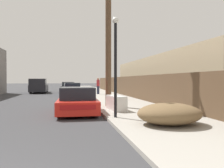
{
  "coord_description": "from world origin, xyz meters",
  "views": [
    {
      "loc": [
        1.66,
        -2.63,
        1.64
      ],
      "look_at": [
        4.11,
        9.45,
        1.42
      ],
      "focal_mm": 35.0,
      "sensor_mm": 36.0,
      "label": 1
    }
  ],
  "objects_px": {
    "discarded_fridge": "(116,103)",
    "parked_sports_car_red": "(78,101)",
    "brush_pile": "(169,114)",
    "street_lamp": "(115,58)",
    "pickup_truck": "(39,86)",
    "car_parked_far": "(69,88)",
    "car_parked_mid": "(72,90)",
    "utility_pole": "(108,28)",
    "pedestrian": "(98,86)"
  },
  "relations": [
    {
      "from": "discarded_fridge",
      "to": "car_parked_mid",
      "type": "relative_size",
      "value": 0.38
    },
    {
      "from": "car_parked_far",
      "to": "street_lamp",
      "type": "distance_m",
      "value": 20.99
    },
    {
      "from": "brush_pile",
      "to": "street_lamp",
      "type": "bearing_deg",
      "value": 130.58
    },
    {
      "from": "discarded_fridge",
      "to": "parked_sports_car_red",
      "type": "xyz_separation_m",
      "value": [
        -1.93,
        0.3,
        0.1
      ]
    },
    {
      "from": "utility_pole",
      "to": "pedestrian",
      "type": "relative_size",
      "value": 4.99
    },
    {
      "from": "car_parked_far",
      "to": "pedestrian",
      "type": "height_order",
      "value": "pedestrian"
    },
    {
      "from": "car_parked_mid",
      "to": "utility_pole",
      "type": "relative_size",
      "value": 0.52
    },
    {
      "from": "pickup_truck",
      "to": "utility_pole",
      "type": "xyz_separation_m",
      "value": [
        5.96,
        -16.49,
        3.76
      ]
    },
    {
      "from": "street_lamp",
      "to": "pickup_truck",
      "type": "bearing_deg",
      "value": 105.21
    },
    {
      "from": "pedestrian",
      "to": "pickup_truck",
      "type": "bearing_deg",
      "value": 141.66
    },
    {
      "from": "discarded_fridge",
      "to": "parked_sports_car_red",
      "type": "height_order",
      "value": "parked_sports_car_red"
    },
    {
      "from": "pedestrian",
      "to": "parked_sports_car_red",
      "type": "bearing_deg",
      "value": -102.44
    },
    {
      "from": "discarded_fridge",
      "to": "car_parked_far",
      "type": "bearing_deg",
      "value": 91.39
    },
    {
      "from": "car_parked_mid",
      "to": "car_parked_far",
      "type": "xyz_separation_m",
      "value": [
        -0.31,
        6.15,
        0.02
      ]
    },
    {
      "from": "car_parked_mid",
      "to": "car_parked_far",
      "type": "distance_m",
      "value": 6.15
    },
    {
      "from": "discarded_fridge",
      "to": "pickup_truck",
      "type": "distance_m",
      "value": 19.21
    },
    {
      "from": "parked_sports_car_red",
      "to": "utility_pole",
      "type": "bearing_deg",
      "value": 39.94
    },
    {
      "from": "street_lamp",
      "to": "car_parked_far",
      "type": "bearing_deg",
      "value": 94.97
    },
    {
      "from": "pickup_truck",
      "to": "utility_pole",
      "type": "relative_size",
      "value": 0.6
    },
    {
      "from": "pickup_truck",
      "to": "brush_pile",
      "type": "relative_size",
      "value": 2.39
    },
    {
      "from": "car_parked_mid",
      "to": "parked_sports_car_red",
      "type": "bearing_deg",
      "value": -92.97
    },
    {
      "from": "utility_pole",
      "to": "street_lamp",
      "type": "bearing_deg",
      "value": -96.24
    },
    {
      "from": "parked_sports_car_red",
      "to": "brush_pile",
      "type": "xyz_separation_m",
      "value": [
        2.93,
        -4.2,
        -0.1
      ]
    },
    {
      "from": "parked_sports_car_red",
      "to": "utility_pole",
      "type": "relative_size",
      "value": 0.52
    },
    {
      "from": "pickup_truck",
      "to": "car_parked_far",
      "type": "bearing_deg",
      "value": -174.32
    },
    {
      "from": "street_lamp",
      "to": "pedestrian",
      "type": "relative_size",
      "value": 2.28
    },
    {
      "from": "car_parked_far",
      "to": "pedestrian",
      "type": "xyz_separation_m",
      "value": [
        3.14,
        -5.89,
        0.39
      ]
    },
    {
      "from": "utility_pole",
      "to": "brush_pile",
      "type": "height_order",
      "value": "utility_pole"
    },
    {
      "from": "car_parked_far",
      "to": "utility_pole",
      "type": "height_order",
      "value": "utility_pole"
    },
    {
      "from": "car_parked_mid",
      "to": "brush_pile",
      "type": "height_order",
      "value": "car_parked_mid"
    },
    {
      "from": "car_parked_mid",
      "to": "pickup_truck",
      "type": "distance_m",
      "value": 6.98
    },
    {
      "from": "discarded_fridge",
      "to": "car_parked_mid",
      "type": "distance_m",
      "value": 12.71
    },
    {
      "from": "discarded_fridge",
      "to": "street_lamp",
      "type": "height_order",
      "value": "street_lamp"
    },
    {
      "from": "street_lamp",
      "to": "parked_sports_car_red",
      "type": "bearing_deg",
      "value": 120.33
    },
    {
      "from": "discarded_fridge",
      "to": "car_parked_mid",
      "type": "bearing_deg",
      "value": 93.43
    },
    {
      "from": "brush_pile",
      "to": "pedestrian",
      "type": "xyz_separation_m",
      "value": [
        -0.18,
        16.7,
        0.56
      ]
    },
    {
      "from": "car_parked_far",
      "to": "brush_pile",
      "type": "distance_m",
      "value": 22.84
    },
    {
      "from": "parked_sports_car_red",
      "to": "pickup_truck",
      "type": "height_order",
      "value": "pickup_truck"
    },
    {
      "from": "car_parked_far",
      "to": "brush_pile",
      "type": "relative_size",
      "value": 1.99
    },
    {
      "from": "pickup_truck",
      "to": "utility_pole",
      "type": "bearing_deg",
      "value": 108.53
    },
    {
      "from": "discarded_fridge",
      "to": "brush_pile",
      "type": "bearing_deg",
      "value": -81.23
    },
    {
      "from": "parked_sports_car_red",
      "to": "pedestrian",
      "type": "relative_size",
      "value": 2.58
    },
    {
      "from": "discarded_fridge",
      "to": "street_lamp",
      "type": "relative_size",
      "value": 0.43
    },
    {
      "from": "car_parked_mid",
      "to": "brush_pile",
      "type": "distance_m",
      "value": 16.72
    },
    {
      "from": "discarded_fridge",
      "to": "pickup_truck",
      "type": "height_order",
      "value": "pickup_truck"
    },
    {
      "from": "pedestrian",
      "to": "discarded_fridge",
      "type": "bearing_deg",
      "value": -93.71
    },
    {
      "from": "pickup_truck",
      "to": "brush_pile",
      "type": "xyz_separation_m",
      "value": [
        7.05,
        -22.13,
        -0.41
      ]
    },
    {
      "from": "street_lamp",
      "to": "brush_pile",
      "type": "distance_m",
      "value": 3.08
    },
    {
      "from": "car_parked_far",
      "to": "pedestrian",
      "type": "bearing_deg",
      "value": -58.8
    },
    {
      "from": "pickup_truck",
      "to": "discarded_fridge",
      "type": "bearing_deg",
      "value": 106.98
    }
  ]
}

